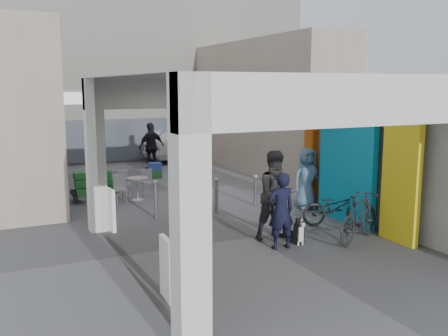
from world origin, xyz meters
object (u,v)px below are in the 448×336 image
border_collie (298,233)px  bicycle_rear (359,217)px  man_crates (151,147)px  bicycle_front (336,207)px  cafe_set (132,189)px  man_with_dog (281,211)px  white_van (190,144)px  produce_stand (94,189)px  man_elderly (307,178)px  man_back_turned (277,195)px

border_collie → bicycle_rear: bearing=-33.9°
border_collie → man_crates: bearing=73.4°
bicycle_front → bicycle_rear: size_ratio=0.94×
cafe_set → man_crates: size_ratio=0.70×
man_with_dog → bicycle_rear: man_with_dog is taller
man_with_dog → border_collie: bearing=-163.7°
cafe_set → white_van: white_van is taller
bicycle_front → bicycle_rear: bearing=178.7°
produce_stand → white_van: (5.47, 6.37, 0.39)m
produce_stand → man_elderly: size_ratio=0.76×
man_with_dog → white_van: bearing=-99.3°
bicycle_front → man_crates: bearing=24.1°
man_crates → cafe_set: bearing=51.5°
produce_stand → bicycle_rear: bicycle_rear is taller
man_back_turned → bicycle_front: man_back_turned is taller
man_with_dog → man_crates: 10.37m
man_with_dog → man_crates: man_crates is taller
man_elderly → man_crates: (-2.03, 7.78, 0.10)m
produce_stand → man_back_turned: 6.20m
man_elderly → bicycle_rear: man_elderly is taller
cafe_set → man_elderly: size_ratio=0.79×
white_van → border_collie: bearing=156.8°
border_collie → man_elderly: 3.17m
man_with_dog → bicycle_rear: size_ratio=0.90×
man_back_turned → border_collie: bearing=-67.5°
cafe_set → man_with_dog: bearing=-74.3°
produce_stand → man_with_dog: size_ratio=0.80×
man_back_turned → bicycle_rear: 1.83m
cafe_set → man_crates: bearing=66.5°
man_with_dog → man_elderly: (2.39, 2.59, 0.04)m
produce_stand → man_back_turned: (2.95, -5.42, 0.65)m
cafe_set → bicycle_front: size_ratio=0.80×
man_with_dog → man_elderly: bearing=-129.5°
man_with_dog → bicycle_front: 2.36m
cafe_set → border_collie: bearing=-69.5°
man_elderly → cafe_set: bearing=140.8°
border_collie → white_van: 12.51m
bicycle_rear → man_back_turned: bearing=33.5°
white_van → man_back_turned: bearing=155.3°
man_with_dog → man_crates: (0.37, 10.36, 0.15)m
produce_stand → border_collie: (3.18, -5.92, -0.09)m
bicycle_front → man_elderly: bearing=4.3°
produce_stand → bicycle_front: (4.82, -5.08, 0.11)m
cafe_set → man_back_turned: 5.54m
man_with_dog → bicycle_front: (2.13, 0.95, -0.36)m
cafe_set → man_elderly: bearing=-38.5°
border_collie → man_with_dog: bearing=175.6°
bicycle_rear → white_van: size_ratio=0.42×
bicycle_front → white_van: (0.65, 11.45, 0.28)m
man_back_turned → man_crates: size_ratio=1.03×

